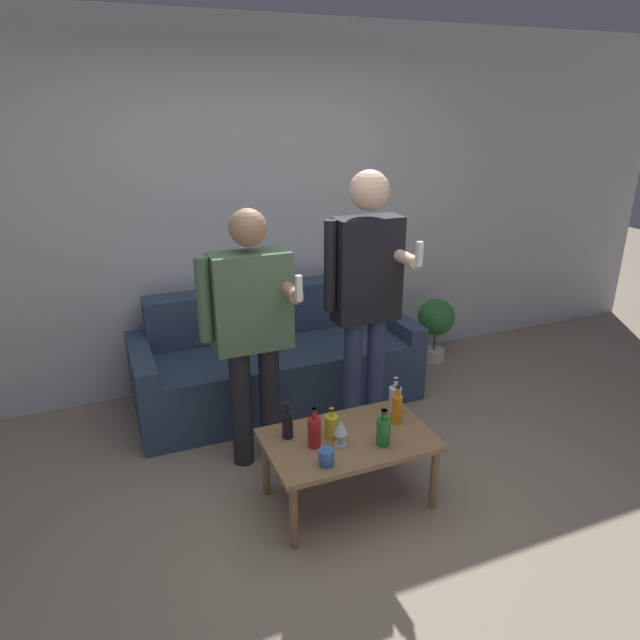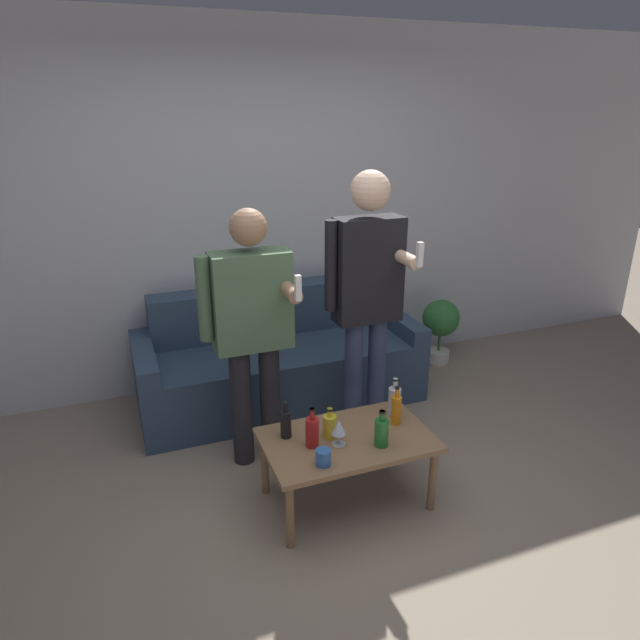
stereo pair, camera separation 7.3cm
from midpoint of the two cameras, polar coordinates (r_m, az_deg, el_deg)
ground_plane at (r=3.21m, az=4.72°, el=-20.53°), size 16.00×16.00×0.00m
wall_back at (r=4.41m, az=-6.40°, el=10.69°), size 8.00×0.06×2.70m
couch at (r=4.30m, az=-3.65°, el=-4.18°), size 2.06×0.80×0.83m
coffee_table at (r=3.21m, az=3.42°, el=-12.39°), size 0.92×0.57×0.41m
bottle_orange at (r=3.14m, az=-2.77°, el=-10.27°), size 0.06×0.06×0.22m
bottle_green at (r=3.09m, az=6.86°, el=-11.03°), size 0.08×0.08×0.21m
bottle_dark at (r=3.15m, az=1.66°, el=-10.50°), size 0.07×0.07×0.18m
bottle_yellow at (r=3.38m, az=8.08°, el=-7.95°), size 0.07×0.07×0.23m
bottle_red at (r=3.06m, az=-0.09°, el=-11.07°), size 0.07×0.07×0.23m
bottle_clear at (r=3.29m, az=8.27°, el=-8.80°), size 0.06×0.06×0.23m
wine_glass_near at (r=3.07m, az=2.57°, el=-10.75°), size 0.08×0.08×0.15m
cup_on_table at (r=2.95m, az=1.06°, el=-13.56°), size 0.08×0.08×0.09m
person_standing_left at (r=3.34m, az=-6.23°, el=-0.30°), size 0.54×0.42×1.59m
person_standing_right at (r=3.50m, az=5.31°, el=3.09°), size 0.49×0.45×1.77m
potted_plant at (r=4.99m, az=12.39°, el=-0.22°), size 0.32×0.32×0.56m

